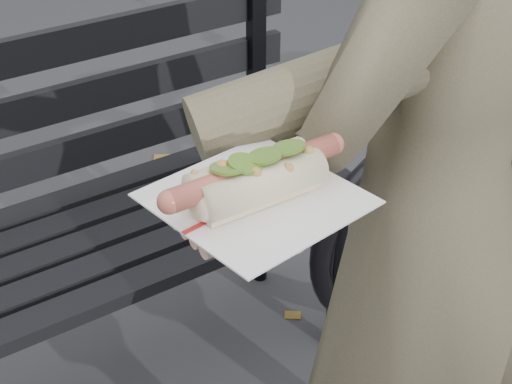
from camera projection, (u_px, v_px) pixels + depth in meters
park_bench at (20, 224)px, 1.65m from camera, size 1.50×0.44×0.88m
person at (431, 221)px, 1.19m from camera, size 0.64×0.48×1.59m
held_hotdog at (357, 96)px, 0.93m from camera, size 0.62×0.31×0.20m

